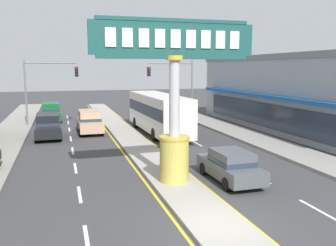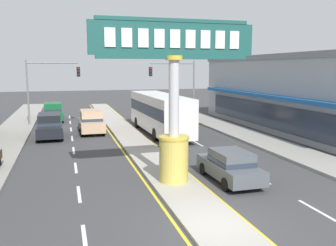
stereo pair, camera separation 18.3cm
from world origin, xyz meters
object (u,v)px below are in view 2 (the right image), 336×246
at_px(traffic_light_left_side, 47,81).
at_px(bus_near_left_lane, 159,111).
at_px(traffic_light_right_side, 178,80).
at_px(suv_far_left_oncoming, 91,121).
at_px(storefront_right, 308,92).
at_px(sedan_far_right_lane, 230,165).
at_px(suv_kerb_right, 178,113).
at_px(district_sign, 174,103).
at_px(suv_near_right_lane, 50,126).
at_px(suv_mid_left_lane, 53,112).

distance_m(traffic_light_left_side, bus_near_left_lane, 11.53).
xyz_separation_m(traffic_light_right_side, suv_far_left_oncoming, (-9.07, -4.52, -3.26)).
bearing_deg(traffic_light_right_side, storefront_right, -39.13).
xyz_separation_m(sedan_far_right_lane, suv_kerb_right, (3.30, 19.01, 0.20)).
bearing_deg(sedan_far_right_lane, traffic_light_right_side, 79.85).
relative_size(district_sign, suv_near_right_lane, 1.64).
relative_size(district_sign, bus_near_left_lane, 0.68).
height_order(storefront_right, bus_near_left_lane, storefront_right).
xyz_separation_m(suv_far_left_oncoming, suv_kerb_right, (8.79, 3.51, 0.00)).
height_order(traffic_light_left_side, suv_near_right_lane, traffic_light_left_side).
height_order(district_sign, storefront_right, district_sign).
xyz_separation_m(bus_near_left_lane, suv_far_left_oncoming, (-5.48, 1.85, -0.88)).
height_order(suv_far_left_oncoming, suv_kerb_right, same).
relative_size(traffic_light_left_side, suv_kerb_right, 1.32).
relative_size(storefront_right, suv_far_left_oncoming, 5.51).
xyz_separation_m(traffic_light_left_side, suv_far_left_oncoming, (3.58, -4.87, -3.26)).
height_order(district_sign, suv_mid_left_lane, district_sign).
height_order(bus_near_left_lane, suv_mid_left_lane, bus_near_left_lane).
distance_m(suv_far_left_oncoming, suv_kerb_right, 9.46).
height_order(suv_near_right_lane, sedan_far_right_lane, suv_near_right_lane).
xyz_separation_m(storefront_right, sedan_far_right_lane, (-13.29, -12.13, -2.51)).
height_order(district_sign, suv_kerb_right, district_sign).
height_order(traffic_light_right_side, suv_mid_left_lane, traffic_light_right_side).
bearing_deg(sedan_far_right_lane, traffic_light_left_side, 114.00).
xyz_separation_m(traffic_light_right_side, suv_mid_left_lane, (-12.37, 3.53, -3.26)).
bearing_deg(sedan_far_right_lane, bus_near_left_lane, 90.00).
bearing_deg(suv_far_left_oncoming, suv_mid_left_lane, 112.30).
distance_m(storefront_right, sedan_far_right_lane, 18.16).
bearing_deg(traffic_light_left_side, traffic_light_right_side, -1.56).
relative_size(traffic_light_left_side, traffic_light_right_side, 1.00).
height_order(storefront_right, traffic_light_right_side, storefront_right).
relative_size(suv_near_right_lane, suv_kerb_right, 0.99).
bearing_deg(suv_far_left_oncoming, suv_kerb_right, 21.78).
bearing_deg(district_sign, suv_far_left_oncoming, 100.26).
relative_size(traffic_light_right_side, sedan_far_right_lane, 1.44).
relative_size(traffic_light_right_side, suv_far_left_oncoming, 1.34).
xyz_separation_m(traffic_light_left_side, sedan_far_right_lane, (9.07, -20.36, -3.46)).
bearing_deg(traffic_light_right_side, suv_mid_left_lane, 164.07).
distance_m(traffic_light_right_side, suv_kerb_right, 3.43).
distance_m(traffic_light_left_side, suv_far_left_oncoming, 6.87).
relative_size(sedan_far_right_lane, suv_kerb_right, 0.92).
distance_m(district_sign, traffic_light_left_side, 20.99).
distance_m(district_sign, suv_near_right_lane, 15.23).
height_order(sedan_far_right_lane, suv_far_left_oncoming, suv_far_left_oncoming).
xyz_separation_m(district_sign, bus_near_left_lane, (2.74, 13.30, -1.97)).
bearing_deg(sedan_far_right_lane, suv_far_left_oncoming, 109.49).
bearing_deg(bus_near_left_lane, district_sign, -101.65).
bearing_deg(sedan_far_right_lane, district_sign, 172.68).
distance_m(traffic_light_right_side, suv_far_left_oncoming, 10.65).
bearing_deg(bus_near_left_lane, storefront_right, -6.53).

